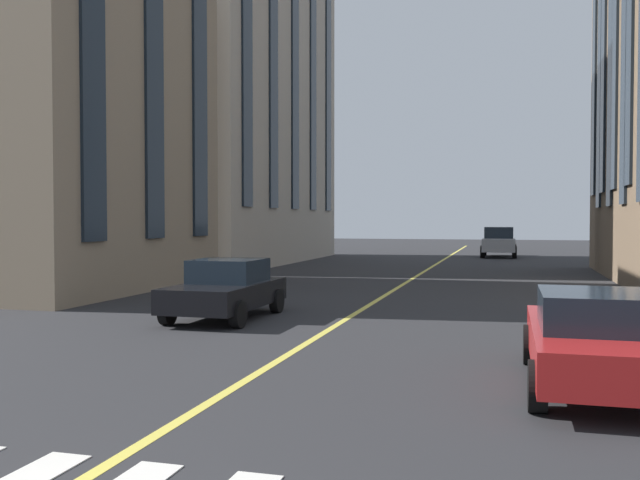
{
  "coord_description": "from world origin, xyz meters",
  "views": [
    {
      "loc": [
        -2.63,
        -3.69,
        2.35
      ],
      "look_at": [
        9.8,
        -0.27,
        1.97
      ],
      "focal_mm": 38.72,
      "sensor_mm": 36.0,
      "label": 1
    }
  ],
  "objects": [
    {
      "name": "car_silver_trailing",
      "position": [
        41.96,
        -3.06,
        0.97
      ],
      "size": [
        4.7,
        2.14,
        1.88
      ],
      "color": "#B7BABF",
      "rests_on": "ground_plane"
    },
    {
      "name": "building_left_far",
      "position": [
        32.83,
        11.62,
        10.41
      ],
      "size": [
        17.55,
        8.37,
        20.81
      ],
      "color": "#A89E8E",
      "rests_on": "ground_plane"
    },
    {
      "name": "lane_centre_line",
      "position": [
        20.0,
        0.0,
        0.0
      ],
      "size": [
        80.0,
        0.16,
        0.01
      ],
      "color": "#D8C64C",
      "rests_on": "ground_plane"
    },
    {
      "name": "car_black_oncoming",
      "position": [
        12.51,
        2.79,
        0.7
      ],
      "size": [
        3.9,
        1.89,
        1.4
      ],
      "color": "black",
      "rests_on": "ground_plane"
    },
    {
      "name": "car_red_far",
      "position": [
        7.5,
        -4.9,
        0.7
      ],
      "size": [
        4.4,
        1.95,
        1.37
      ],
      "color": "#B21E1E",
      "rests_on": "ground_plane"
    },
    {
      "name": "building_left_near",
      "position": [
        17.6,
        12.54,
        6.2
      ],
      "size": [
        10.24,
        10.21,
        12.4
      ],
      "color": "gray",
      "rests_on": "ground_plane"
    }
  ]
}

